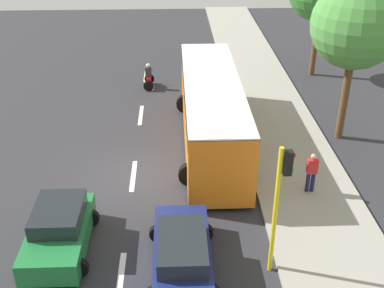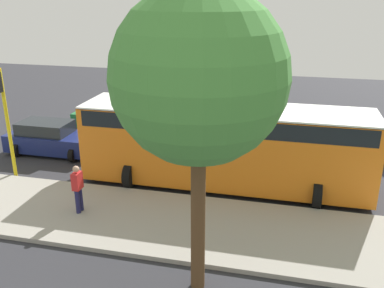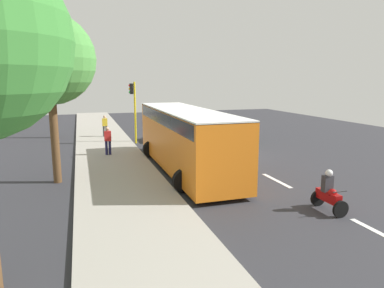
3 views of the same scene
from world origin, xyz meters
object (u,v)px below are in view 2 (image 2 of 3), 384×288
(car_dark_blue, at_px, (52,138))
(street_tree_north, at_px, (199,78))
(car_green, at_px, (112,116))
(pedestrian_near_signal, at_px, (78,187))
(city_bus, at_px, (225,141))
(traffic_light_corner, at_px, (4,109))

(car_dark_blue, height_order, street_tree_north, street_tree_north)
(car_green, relative_size, pedestrian_near_signal, 2.27)
(car_dark_blue, distance_m, street_tree_north, 12.71)
(car_dark_blue, xyz_separation_m, city_bus, (1.55, 8.46, 1.13))
(car_green, xyz_separation_m, city_bus, (5.64, 7.20, 1.14))
(city_bus, xyz_separation_m, pedestrian_near_signal, (3.58, -4.39, -0.79))
(traffic_light_corner, bearing_deg, pedestrian_near_signal, 61.69)
(city_bus, bearing_deg, car_green, -128.04)
(car_dark_blue, height_order, traffic_light_corner, traffic_light_corner)
(city_bus, distance_m, street_tree_north, 7.25)
(city_bus, bearing_deg, traffic_light_corner, -81.02)
(city_bus, bearing_deg, car_dark_blue, -100.38)
(car_green, height_order, street_tree_north, street_tree_north)
(city_bus, height_order, street_tree_north, street_tree_north)
(car_dark_blue, bearing_deg, street_tree_north, 48.53)
(street_tree_north, bearing_deg, car_green, -147.53)
(car_green, height_order, pedestrian_near_signal, pedestrian_near_signal)
(pedestrian_near_signal, bearing_deg, car_dark_blue, -141.54)
(traffic_light_corner, bearing_deg, car_dark_blue, 178.65)
(car_dark_blue, bearing_deg, pedestrian_near_signal, 38.46)
(car_green, relative_size, city_bus, 0.35)
(car_dark_blue, relative_size, city_bus, 0.39)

